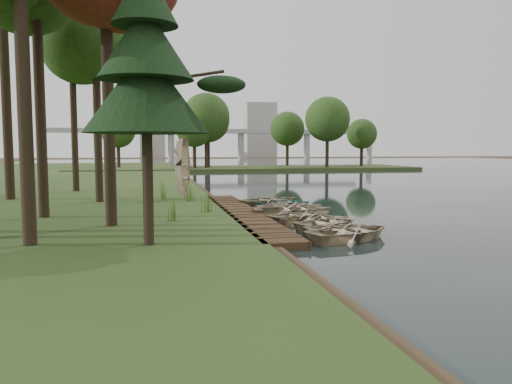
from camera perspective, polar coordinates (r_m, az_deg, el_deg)
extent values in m
plane|color=#3D2F1D|center=(23.95, 2.17, -2.85)|extent=(300.00, 300.00, 0.00)
cube|color=#372615|center=(23.59, -1.61, -2.60)|extent=(1.60, 16.00, 0.30)
cube|color=#34441E|center=(74.35, -1.26, 2.72)|extent=(50.00, 14.00, 0.45)
cylinder|color=black|center=(73.62, -19.46, 4.45)|extent=(0.50, 0.50, 4.80)
sphere|color=#274517|center=(73.69, -19.55, 7.25)|extent=(5.60, 5.60, 5.60)
cylinder|color=black|center=(73.06, -14.26, 4.58)|extent=(0.50, 0.50, 4.80)
sphere|color=#274517|center=(73.12, -14.32, 7.40)|extent=(5.60, 5.60, 5.60)
cylinder|color=black|center=(73.10, -9.01, 4.67)|extent=(0.50, 0.50, 4.80)
sphere|color=#274517|center=(73.16, -9.05, 7.49)|extent=(5.60, 5.60, 5.60)
cylinder|color=black|center=(73.75, -3.82, 4.73)|extent=(0.50, 0.50, 4.80)
sphere|color=#274517|center=(73.81, -3.83, 7.52)|extent=(5.60, 5.60, 5.60)
cylinder|color=black|center=(74.98, 1.25, 4.74)|extent=(0.50, 0.50, 4.80)
sphere|color=#274517|center=(75.05, 1.26, 7.49)|extent=(5.60, 5.60, 5.60)
cylinder|color=black|center=(76.78, 6.12, 4.72)|extent=(0.50, 0.50, 4.80)
sphere|color=#274517|center=(76.84, 6.14, 7.41)|extent=(5.60, 5.60, 5.60)
cylinder|color=black|center=(79.10, 10.73, 4.67)|extent=(0.50, 0.50, 4.80)
sphere|color=#274517|center=(79.16, 10.77, 7.28)|extent=(5.60, 5.60, 5.60)
cube|color=#A5A5A0|center=(143.94, -5.70, 6.94)|extent=(90.00, 4.00, 1.20)
cylinder|color=#A5A5A0|center=(143.70, -17.71, 5.13)|extent=(1.80, 1.80, 8.00)
cylinder|color=#A5A5A0|center=(143.12, -9.68, 5.30)|extent=(1.80, 1.80, 8.00)
cylinder|color=#A5A5A0|center=(145.31, -1.74, 5.36)|extent=(1.80, 1.80, 8.00)
cylinder|color=#A5A5A0|center=(150.15, 5.82, 5.33)|extent=(1.80, 1.80, 8.00)
cylinder|color=#A5A5A0|center=(157.41, 12.80, 5.22)|extent=(1.80, 1.80, 8.00)
cube|color=#A5A5A0|center=(166.98, 0.43, 7.05)|extent=(10.00, 8.00, 18.00)
cube|color=#A5A5A0|center=(168.02, -11.75, 5.91)|extent=(8.00, 8.00, 12.00)
imported|color=tan|center=(17.99, 10.76, -4.24)|extent=(4.21, 3.61, 0.73)
imported|color=tan|center=(18.81, 10.20, -3.97)|extent=(3.10, 2.22, 0.64)
imported|color=tan|center=(20.30, 8.31, -3.29)|extent=(3.66, 3.20, 0.63)
imported|color=tan|center=(21.37, 6.57, -2.85)|extent=(3.23, 2.46, 0.63)
imported|color=tan|center=(22.18, 5.22, -2.52)|extent=(3.65, 3.06, 0.65)
imported|color=tan|center=(23.68, 4.16, -1.87)|extent=(3.96, 2.95, 0.78)
imported|color=tan|center=(24.96, 4.13, -1.60)|extent=(3.68, 2.85, 0.70)
imported|color=tan|center=(25.93, 3.23, -1.43)|extent=(3.60, 3.08, 0.63)
imported|color=#2A756A|center=(27.21, 3.04, -1.11)|extent=(3.24, 2.42, 0.64)
imported|color=tan|center=(28.12, 1.59, -0.80)|extent=(4.19, 3.56, 0.74)
imported|color=tan|center=(29.48, -8.16, -0.09)|extent=(4.24, 3.67, 0.74)
cylinder|color=black|center=(16.84, -24.98, 10.00)|extent=(0.42, 0.42, 9.17)
cylinder|color=black|center=(19.97, -16.54, 10.40)|extent=(0.44, 0.44, 9.85)
cylinder|color=black|center=(23.39, -23.45, 9.15)|extent=(0.43, 0.43, 9.66)
cylinder|color=black|center=(28.99, -17.67, 8.07)|extent=(0.43, 0.43, 9.26)
ellipsoid|color=#274517|center=(29.62, -17.93, 17.05)|extent=(4.48, 4.48, 3.81)
cylinder|color=black|center=(32.60, -26.75, 11.79)|extent=(0.52, 0.52, 14.22)
cylinder|color=black|center=(36.77, -20.09, 7.93)|extent=(0.44, 0.44, 10.05)
ellipsoid|color=#274517|center=(37.39, -20.34, 15.64)|extent=(4.95, 4.95, 4.21)
cylinder|color=black|center=(15.67, -12.26, 1.33)|extent=(0.32, 0.32, 4.02)
cone|color=black|center=(15.73, -12.45, 11.32)|extent=(3.80, 3.80, 2.60)
cone|color=black|center=(15.95, -12.55, 16.41)|extent=(2.90, 2.90, 2.25)
cone|color=#3F661E|center=(20.79, -9.59, -1.92)|extent=(0.60, 0.60, 0.99)
cone|color=#3F661E|center=(23.47, -5.74, -1.23)|extent=(0.60, 0.60, 0.86)
cone|color=#3F661E|center=(29.61, -10.65, 0.28)|extent=(0.60, 0.60, 1.13)
cone|color=#3F661E|center=(28.63, -7.54, 0.17)|extent=(0.60, 0.60, 1.15)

